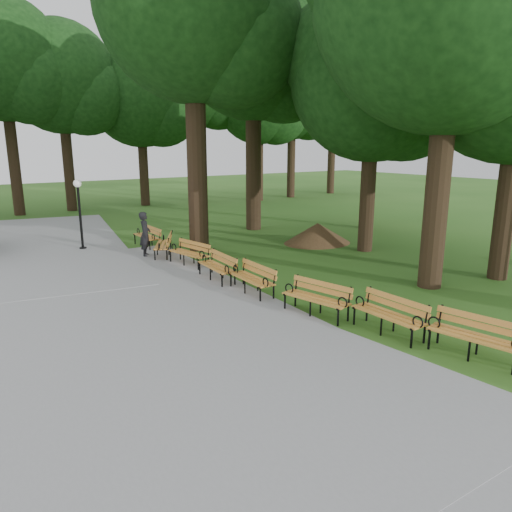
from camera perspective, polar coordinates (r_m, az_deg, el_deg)
ground at (r=11.58m, az=9.71°, el=-8.24°), size 100.00×100.00×0.00m
path at (r=12.01m, az=-14.90°, el=-7.55°), size 12.00×38.00×0.06m
person at (r=18.54m, az=-13.28°, el=2.58°), size 0.66×0.75×1.73m
lamp_post at (r=20.33m, az=-20.68°, el=6.48°), size 0.32×0.32×2.87m
dirt_mound at (r=20.79m, az=7.45°, el=2.78°), size 2.59×2.59×0.88m
bench_1 at (r=10.56m, az=24.93°, el=-8.95°), size 1.00×1.99×0.88m
bench_2 at (r=11.19m, az=15.72°, el=-6.92°), size 0.67×1.91×0.88m
bench_3 at (r=11.97m, az=7.25°, el=-5.17°), size 1.04×1.99×0.88m
bench_4 at (r=13.60m, az=-0.57°, el=-2.80°), size 0.70×1.92×0.88m
bench_5 at (r=14.95m, az=-4.81°, el=-1.34°), size 0.76×1.94×0.88m
bench_6 at (r=16.91m, az=-8.15°, el=0.30°), size 0.98×1.99×0.88m
bench_7 at (r=18.54m, az=-11.22°, el=1.33°), size 1.48×1.97×0.88m
bench_8 at (r=20.35m, az=-13.09°, el=2.30°), size 0.66×1.91×0.88m
lawn_tree_1 at (r=19.42m, az=14.10°, el=20.21°), size 6.33×6.33×9.86m
lawn_tree_2 at (r=19.71m, az=-7.71°, el=27.96°), size 7.20×7.20×12.90m
lawn_tree_4 at (r=24.23m, az=-0.33°, el=24.57°), size 7.36×7.36×12.67m
lawn_tree_5 at (r=24.76m, az=14.11°, el=17.31°), size 5.40×5.40×8.83m
tree_backdrop at (r=34.35m, az=-10.09°, el=19.78°), size 36.48×9.21×16.33m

